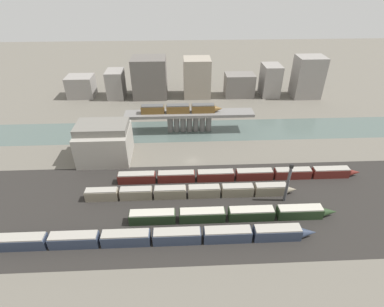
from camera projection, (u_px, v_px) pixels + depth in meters
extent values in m
plane|color=#666056|center=(192.00, 161.00, 109.56)|extent=(400.00, 400.00, 0.00)
cube|color=#282623|center=(196.00, 206.00, 89.39)|extent=(280.00, 42.00, 0.01)
cube|color=#4C5B56|center=(189.00, 131.00, 129.17)|extent=(320.00, 19.06, 0.01)
cube|color=slate|center=(189.00, 114.00, 124.80)|extent=(53.74, 7.03, 1.23)
cylinder|color=slate|center=(170.00, 123.00, 126.84)|extent=(2.33, 2.33, 7.48)
cylinder|color=slate|center=(177.00, 123.00, 126.94)|extent=(2.33, 2.33, 7.48)
cylinder|color=slate|center=(183.00, 123.00, 127.05)|extent=(2.33, 2.33, 7.48)
cylinder|color=slate|center=(189.00, 123.00, 127.15)|extent=(2.33, 2.33, 7.48)
cylinder|color=slate|center=(196.00, 123.00, 127.26)|extent=(2.33, 2.33, 7.48)
cylinder|color=slate|center=(202.00, 123.00, 127.37)|extent=(2.33, 2.33, 7.48)
cylinder|color=slate|center=(209.00, 123.00, 127.47)|extent=(2.33, 2.33, 7.48)
cube|color=brown|center=(153.00, 110.00, 123.06)|extent=(9.48, 3.07, 3.05)
cube|color=#4C4C4C|center=(152.00, 106.00, 122.13)|extent=(9.10, 2.83, 0.40)
cube|color=brown|center=(178.00, 109.00, 123.46)|extent=(9.48, 3.07, 3.05)
cube|color=#4C4C4C|center=(178.00, 105.00, 122.53)|extent=(9.10, 2.83, 0.40)
cube|color=brown|center=(203.00, 109.00, 123.87)|extent=(9.48, 3.07, 3.05)
cube|color=#4C4C4C|center=(203.00, 105.00, 122.93)|extent=(9.10, 2.83, 0.40)
cone|color=brown|center=(218.00, 109.00, 124.20)|extent=(3.32, 2.74, 2.74)
cube|color=#2D384C|center=(22.00, 242.00, 75.70)|extent=(12.37, 3.16, 3.36)
cube|color=#9E998E|center=(20.00, 237.00, 74.68)|extent=(11.87, 2.91, 0.40)
cube|color=#2D384C|center=(74.00, 240.00, 76.21)|extent=(12.37, 3.16, 3.36)
cube|color=#9E998E|center=(73.00, 235.00, 75.19)|extent=(11.87, 2.91, 0.40)
cube|color=#2D384C|center=(126.00, 239.00, 76.72)|extent=(12.37, 3.16, 3.36)
cube|color=#9E998E|center=(125.00, 234.00, 75.70)|extent=(11.87, 2.91, 0.40)
cube|color=#2D384C|center=(177.00, 237.00, 77.23)|extent=(12.37, 3.16, 3.36)
cube|color=#9E998E|center=(177.00, 232.00, 76.21)|extent=(11.87, 2.91, 0.40)
cube|color=#2D384C|center=(227.00, 235.00, 77.74)|extent=(12.37, 3.16, 3.36)
cube|color=#9E998E|center=(228.00, 230.00, 76.72)|extent=(11.87, 2.91, 0.40)
cube|color=#2D384C|center=(277.00, 233.00, 78.24)|extent=(12.37, 3.16, 3.36)
cube|color=#9E998E|center=(278.00, 228.00, 77.23)|extent=(11.87, 2.91, 0.40)
cone|color=#2D384C|center=(308.00, 233.00, 78.66)|extent=(4.33, 2.84, 2.84)
cube|color=#23381E|center=(152.00, 217.00, 83.23)|extent=(12.78, 3.12, 3.15)
cube|color=#B7B2A3|center=(152.00, 213.00, 82.27)|extent=(12.27, 2.87, 0.40)
cube|color=#23381E|center=(202.00, 216.00, 83.77)|extent=(12.78, 3.12, 3.15)
cube|color=#B7B2A3|center=(202.00, 211.00, 82.81)|extent=(12.27, 2.87, 0.40)
cube|color=#23381E|center=(251.00, 214.00, 84.31)|extent=(12.78, 3.12, 3.15)
cube|color=#B7B2A3|center=(252.00, 209.00, 83.35)|extent=(12.27, 2.87, 0.40)
cube|color=#23381E|center=(299.00, 212.00, 84.85)|extent=(12.78, 3.12, 3.15)
cube|color=#B7B2A3|center=(301.00, 208.00, 83.89)|extent=(12.27, 2.87, 0.40)
cone|color=#23381E|center=(329.00, 212.00, 85.27)|extent=(4.47, 2.81, 2.81)
cube|color=gray|center=(102.00, 195.00, 91.17)|extent=(9.78, 2.79, 3.29)
cube|color=#9E998E|center=(101.00, 190.00, 90.17)|extent=(9.38, 2.57, 0.40)
cube|color=gray|center=(136.00, 194.00, 91.57)|extent=(9.78, 2.79, 3.29)
cube|color=#9E998E|center=(136.00, 189.00, 90.58)|extent=(9.38, 2.57, 0.40)
cube|color=gray|center=(170.00, 193.00, 91.98)|extent=(9.78, 2.79, 3.29)
cube|color=#9E998E|center=(170.00, 188.00, 90.98)|extent=(9.38, 2.57, 0.40)
cube|color=gray|center=(204.00, 192.00, 92.38)|extent=(9.78, 2.79, 3.29)
cube|color=#9E998E|center=(204.00, 187.00, 91.38)|extent=(9.38, 2.57, 0.40)
cube|color=gray|center=(237.00, 191.00, 92.79)|extent=(9.78, 2.79, 3.29)
cube|color=#9E998E|center=(238.00, 186.00, 91.79)|extent=(9.38, 2.57, 0.40)
cube|color=gray|center=(270.00, 190.00, 93.19)|extent=(9.78, 2.79, 3.29)
cube|color=#9E998E|center=(271.00, 185.00, 92.19)|extent=(9.38, 2.57, 0.40)
cone|color=gray|center=(291.00, 190.00, 93.54)|extent=(3.42, 2.51, 2.51)
cube|color=#5B1E19|center=(137.00, 178.00, 98.40)|extent=(12.21, 2.87, 3.07)
cube|color=#9E998E|center=(136.00, 174.00, 97.46)|extent=(11.73, 2.64, 0.40)
cube|color=#5B1E19|center=(176.00, 177.00, 98.91)|extent=(12.21, 2.87, 3.07)
cube|color=#9E998E|center=(176.00, 173.00, 97.97)|extent=(11.73, 2.64, 0.40)
cube|color=#5B1E19|center=(215.00, 176.00, 99.41)|extent=(12.21, 2.87, 3.07)
cube|color=#9E998E|center=(216.00, 172.00, 98.48)|extent=(11.73, 2.64, 0.40)
cube|color=#5B1E19|center=(254.00, 175.00, 99.92)|extent=(12.21, 2.87, 3.07)
cube|color=#9E998E|center=(255.00, 171.00, 98.98)|extent=(11.73, 2.64, 0.40)
cube|color=#5B1E19|center=(292.00, 174.00, 100.43)|extent=(12.21, 2.87, 3.07)
cube|color=#9E998E|center=(293.00, 170.00, 99.49)|extent=(11.73, 2.64, 0.40)
cube|color=#5B1E19|center=(330.00, 173.00, 100.93)|extent=(12.21, 2.87, 3.07)
cube|color=#9E998E|center=(332.00, 168.00, 99.99)|extent=(11.73, 2.64, 0.40)
cone|color=#5B1E19|center=(354.00, 172.00, 101.33)|extent=(4.27, 2.58, 2.58)
cube|color=#9E998E|center=(105.00, 144.00, 108.49)|extent=(18.31, 15.70, 11.47)
cube|color=slate|center=(102.00, 127.00, 104.71)|extent=(17.95, 10.99, 2.52)
cylinder|color=#4C4C51|center=(287.00, 185.00, 88.26)|extent=(0.84, 0.84, 12.11)
cube|color=black|center=(291.00, 166.00, 84.66)|extent=(1.00, 0.70, 1.20)
cube|color=gray|center=(81.00, 86.00, 159.34)|extent=(13.63, 11.19, 11.06)
cube|color=gray|center=(116.00, 84.00, 157.72)|extent=(8.53, 12.37, 14.29)
cube|color=#605B56|center=(150.00, 77.00, 157.13)|extent=(17.52, 14.89, 20.58)
cube|color=gray|center=(197.00, 78.00, 157.69)|extent=(13.89, 12.52, 20.04)
cube|color=slate|center=(239.00, 85.00, 159.86)|extent=(15.29, 10.07, 11.91)
cube|color=gray|center=(270.00, 80.00, 159.51)|extent=(9.27, 12.11, 16.43)
cube|color=gray|center=(308.00, 77.00, 156.60)|extent=(14.19, 11.37, 21.26)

